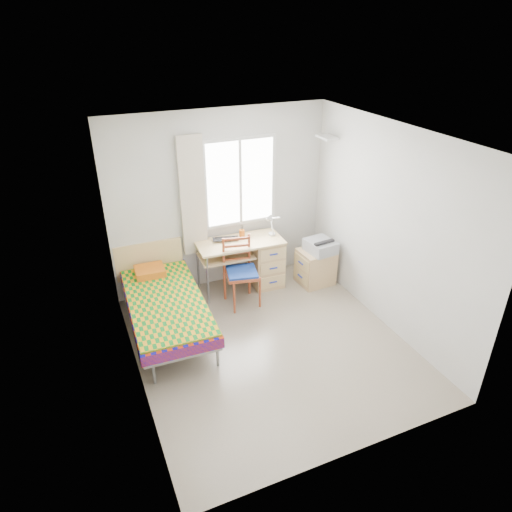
{
  "coord_description": "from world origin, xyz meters",
  "views": [
    {
      "loc": [
        -1.96,
        -4.09,
        3.66
      ],
      "look_at": [
        0.04,
        0.55,
        0.99
      ],
      "focal_mm": 32.0,
      "sensor_mm": 36.0,
      "label": 1
    }
  ],
  "objects": [
    {
      "name": "chair",
      "position": [
        0.04,
        1.07,
        0.55
      ],
      "size": [
        0.51,
        0.51,
        0.99
      ],
      "rotation": [
        0.0,
        0.0,
        -0.22
      ],
      "color": "brown",
      "rests_on": "floor"
    },
    {
      "name": "wall_right",
      "position": [
        1.6,
        0.0,
        1.3
      ],
      "size": [
        0.0,
        3.5,
        3.5
      ],
      "primitive_type": "plane",
      "rotation": [
        1.57,
        0.0,
        -1.57
      ],
      "color": "silver",
      "rests_on": "ground"
    },
    {
      "name": "bed",
      "position": [
        -1.1,
        0.86,
        0.42
      ],
      "size": [
        1.01,
        2.02,
        0.86
      ],
      "rotation": [
        0.0,
        0.0,
        -0.04
      ],
      "color": "gray",
      "rests_on": "floor"
    },
    {
      "name": "wall_left",
      "position": [
        -1.6,
        0.0,
        1.3
      ],
      "size": [
        0.0,
        3.5,
        3.5
      ],
      "primitive_type": "plane",
      "rotation": [
        1.57,
        0.0,
        1.57
      ],
      "color": "silver",
      "rests_on": "ground"
    },
    {
      "name": "floating_shelf",
      "position": [
        1.49,
        1.4,
        2.15
      ],
      "size": [
        0.2,
        0.32,
        0.03
      ],
      "primitive_type": "cube",
      "color": "white",
      "rests_on": "wall_right"
    },
    {
      "name": "printer",
      "position": [
        1.31,
        1.07,
        0.64
      ],
      "size": [
        0.41,
        0.47,
        0.19
      ],
      "rotation": [
        0.0,
        0.0,
        0.1
      ],
      "color": "#ABADB3",
      "rests_on": "cabinet"
    },
    {
      "name": "window",
      "position": [
        0.3,
        1.73,
        1.55
      ],
      "size": [
        1.1,
        0.04,
        1.3
      ],
      "color": "white",
      "rests_on": "wall_back"
    },
    {
      "name": "cabinet",
      "position": [
        1.27,
        1.11,
        0.27
      ],
      "size": [
        0.52,
        0.47,
        0.54
      ],
      "rotation": [
        0.0,
        0.0,
        0.05
      ],
      "color": "tan",
      "rests_on": "floor"
    },
    {
      "name": "curtain",
      "position": [
        -0.42,
        1.68,
        1.45
      ],
      "size": [
        0.35,
        0.05,
        1.7
      ],
      "primitive_type": "cube",
      "color": "beige",
      "rests_on": "wall_back"
    },
    {
      "name": "laptop",
      "position": [
        -0.03,
        1.48,
        0.79
      ],
      "size": [
        0.42,
        0.32,
        0.03
      ],
      "primitive_type": "imported",
      "rotation": [
        0.0,
        0.0,
        -0.24
      ],
      "color": "black",
      "rests_on": "desk"
    },
    {
      "name": "wall_back",
      "position": [
        0.0,
        1.75,
        1.3
      ],
      "size": [
        3.2,
        0.0,
        3.2
      ],
      "primitive_type": "plane",
      "rotation": [
        1.57,
        0.0,
        0.0
      ],
      "color": "silver",
      "rests_on": "ground"
    },
    {
      "name": "ceiling",
      "position": [
        0.0,
        0.0,
        2.6
      ],
      "size": [
        3.5,
        3.5,
        0.0
      ],
      "primitive_type": "plane",
      "rotation": [
        3.14,
        0.0,
        0.0
      ],
      "color": "white",
      "rests_on": "wall_back"
    },
    {
      "name": "desk",
      "position": [
        0.49,
        1.41,
        0.42
      ],
      "size": [
        1.27,
        0.63,
        0.78
      ],
      "rotation": [
        0.0,
        0.0,
        -0.05
      ],
      "color": "#DEC374",
      "rests_on": "floor"
    },
    {
      "name": "floor",
      "position": [
        0.0,
        0.0,
        0.0
      ],
      "size": [
        3.5,
        3.5,
        0.0
      ],
      "primitive_type": "plane",
      "color": "#BCAD93",
      "rests_on": "ground"
    },
    {
      "name": "pen_cup",
      "position": [
        0.25,
        1.57,
        0.83
      ],
      "size": [
        0.09,
        0.09,
        0.1
      ],
      "primitive_type": "cylinder",
      "rotation": [
        0.0,
        0.0,
        0.09
      ],
      "color": "orange",
      "rests_on": "desk"
    },
    {
      "name": "book",
      "position": [
        -0.04,
        1.44,
        0.59
      ],
      "size": [
        0.19,
        0.24,
        0.02
      ],
      "primitive_type": "imported",
      "rotation": [
        0.0,
        0.0,
        -0.09
      ],
      "color": "gray",
      "rests_on": "desk"
    },
    {
      "name": "task_lamp",
      "position": [
        0.61,
        1.31,
        1.03
      ],
      "size": [
        0.22,
        0.32,
        0.4
      ],
      "rotation": [
        0.0,
        0.0,
        0.03
      ],
      "color": "white",
      "rests_on": "desk"
    }
  ]
}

